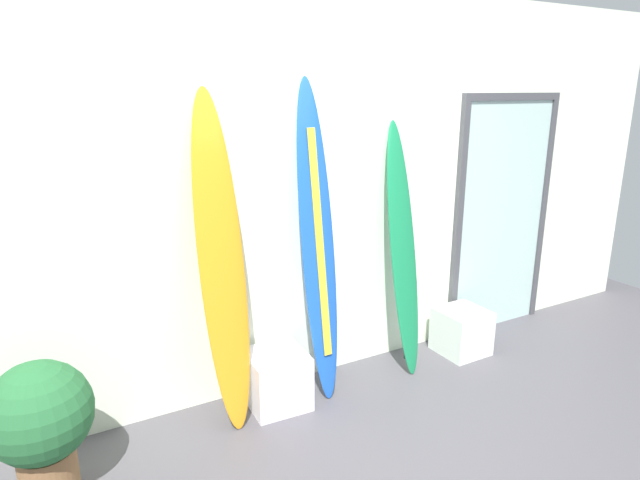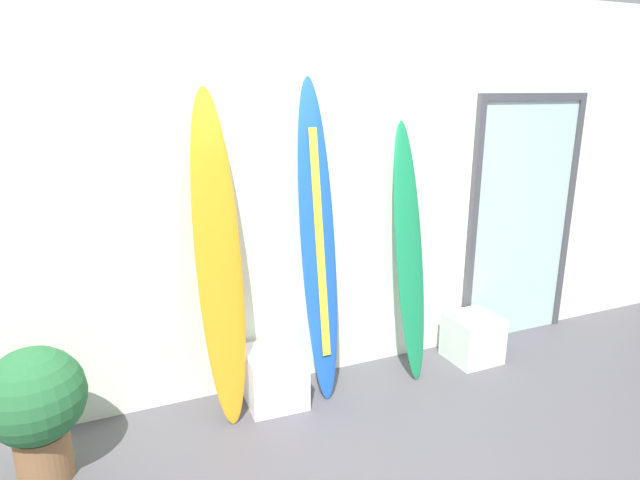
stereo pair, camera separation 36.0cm
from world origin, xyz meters
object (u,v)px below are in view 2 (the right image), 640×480
object	(u,v)px
display_block_left	(473,338)
glass_door	(522,216)
potted_plant	(36,404)
display_block_center	(275,377)
surfboard_sunset	(219,263)
surfboard_cobalt	(318,244)
surfboard_emerald	(409,255)

from	to	relation	value
display_block_left	glass_door	world-z (taller)	glass_door
display_block_left	potted_plant	distance (m)	3.11
glass_door	potted_plant	world-z (taller)	glass_door
display_block_center	potted_plant	bearing A→B (deg)	-170.99
surfboard_sunset	display_block_left	bearing A→B (deg)	-1.55
surfboard_sunset	surfboard_cobalt	size ratio (longest dim) A/B	0.97
surfboard_sunset	surfboard_emerald	world-z (taller)	surfboard_sunset
surfboard_emerald	display_block_left	xyz separation A→B (m)	(0.59, -0.06, -0.75)
surfboard_emerald	display_block_left	bearing A→B (deg)	-6.14
surfboard_cobalt	display_block_center	bearing A→B (deg)	-174.41
display_block_center	glass_door	size ratio (longest dim) A/B	0.20
surfboard_cobalt	display_block_center	distance (m)	0.97
display_block_left	surfboard_cobalt	bearing A→B (deg)	177.16
surfboard_cobalt	surfboard_emerald	xyz separation A→B (m)	(0.73, -0.00, -0.17)
surfboard_sunset	surfboard_cobalt	bearing A→B (deg)	0.95
surfboard_cobalt	glass_door	size ratio (longest dim) A/B	1.06
surfboard_emerald	display_block_center	size ratio (longest dim) A/B	4.68
surfboard_emerald	potted_plant	bearing A→B (deg)	-174.09
surfboard_emerald	display_block_center	bearing A→B (deg)	-178.30
display_block_center	potted_plant	xyz separation A→B (m)	(-1.43, -0.23, 0.27)
potted_plant	display_block_center	bearing A→B (deg)	9.01
surfboard_cobalt	display_block_center	world-z (taller)	surfboard_cobalt
display_block_left	display_block_center	size ratio (longest dim) A/B	0.93
display_block_left	glass_door	xyz separation A→B (m)	(0.64, 0.27, 0.89)
surfboard_cobalt	potted_plant	xyz separation A→B (m)	(-1.77, -0.26, -0.63)
potted_plant	surfboard_sunset	bearing A→B (deg)	12.87
display_block_left	potted_plant	size ratio (longest dim) A/B	0.48
surfboard_sunset	surfboard_emerald	bearing A→B (deg)	0.40
surfboard_cobalt	display_block_left	size ratio (longest dim) A/B	5.83
glass_door	surfboard_cobalt	bearing A→B (deg)	-174.18
surfboard_cobalt	surfboard_emerald	world-z (taller)	surfboard_cobalt
surfboard_sunset	potted_plant	distance (m)	1.26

